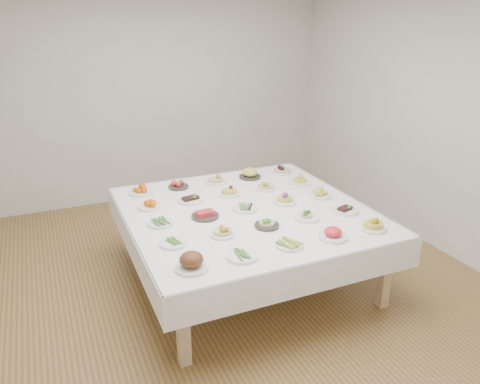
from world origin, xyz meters
name	(u,v)px	position (x,y,z in m)	size (l,w,h in m)	color
room_envelope	(216,96)	(0.00, 0.00, 1.83)	(5.02, 5.02, 2.81)	olive
display_table	(246,216)	(0.23, -0.13, 0.69)	(2.26, 2.26, 0.75)	white
dish_0	(191,261)	(-0.59, -0.98, 0.81)	(0.25, 0.25, 0.14)	white
dish_1	(242,255)	(-0.18, -0.97, 0.77)	(0.24, 0.24, 0.06)	white
dish_2	(289,244)	(0.24, -0.96, 0.78)	(0.23, 0.22, 0.06)	white
dish_3	(333,232)	(0.65, -0.97, 0.81)	(0.24, 0.24, 0.13)	white
dish_4	(373,223)	(1.07, -0.97, 0.81)	(0.23, 0.23, 0.13)	white
dish_5	(174,242)	(-0.60, -0.55, 0.77)	(0.22, 0.22, 0.05)	white
dish_6	(222,229)	(-0.18, -0.55, 0.81)	(0.22, 0.22, 0.13)	white
dish_7	(267,222)	(0.24, -0.55, 0.80)	(0.22, 0.22, 0.11)	#2E2B29
dish_8	(307,214)	(0.65, -0.54, 0.80)	(0.23, 0.23, 0.11)	white
dish_9	(345,209)	(1.07, -0.56, 0.78)	(0.24, 0.24, 0.09)	white
dish_10	(161,222)	(-0.60, -0.13, 0.77)	(0.22, 0.22, 0.05)	white
dish_11	(205,213)	(-0.19, -0.14, 0.79)	(0.25, 0.25, 0.11)	#2E2B29
dish_12	(245,207)	(0.23, -0.13, 0.78)	(0.27, 0.25, 0.06)	white
dish_13	(285,197)	(0.65, -0.13, 0.81)	(0.23, 0.23, 0.13)	white
dish_14	(320,192)	(1.07, -0.13, 0.80)	(0.23, 0.23, 0.11)	white
dish_15	(150,205)	(-0.60, 0.28, 0.78)	(0.21, 0.21, 0.08)	white
dish_16	(190,197)	(-0.19, 0.28, 0.80)	(0.25, 0.25, 0.11)	white
dish_17	(230,191)	(0.23, 0.28, 0.80)	(0.23, 0.23, 0.12)	white
dish_18	(266,184)	(0.65, 0.29, 0.81)	(0.23, 0.23, 0.13)	white
dish_19	(300,179)	(1.07, 0.29, 0.81)	(0.25, 0.25, 0.13)	white
dish_20	(141,189)	(-0.59, 0.69, 0.80)	(0.25, 0.25, 0.12)	white
dish_21	(178,184)	(-0.19, 0.70, 0.79)	(0.22, 0.22, 0.10)	#2E2B29
dish_22	(216,178)	(0.24, 0.69, 0.81)	(0.26, 0.26, 0.14)	white
dish_23	(250,172)	(0.65, 0.69, 0.81)	(0.25, 0.25, 0.14)	#2E2B29
dish_24	(282,168)	(1.07, 0.69, 0.82)	(0.27, 0.27, 0.14)	white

